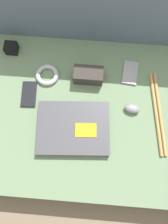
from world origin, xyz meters
TOP-DOWN VIEW (x-y plane):
  - ground_plane at (0.00, 0.00)m, footprint 8.00×8.00m
  - couch_seat at (0.00, 0.00)m, footprint 1.12×0.74m
  - couch_backrest at (0.00, 0.47)m, footprint 1.12×0.20m
  - laptop at (-0.04, -0.07)m, footprint 0.32×0.25m
  - computer_mouse at (0.21, 0.03)m, footprint 0.07×0.05m
  - phone_silver at (-0.26, 0.07)m, footprint 0.07×0.12m
  - phone_black at (0.20, 0.21)m, footprint 0.08×0.12m
  - camera_pouch at (0.01, 0.17)m, footprint 0.13×0.07m
  - charger_brick at (-0.37, 0.29)m, footprint 0.06×0.05m
  - cable_coil at (-0.18, 0.17)m, footprint 0.11×0.11m
  - drumstick_pair at (0.33, 0.03)m, footprint 0.08×0.38m

SIDE VIEW (x-z plane):
  - ground_plane at x=0.00m, z-range 0.00..0.00m
  - couch_seat at x=0.00m, z-range 0.00..0.15m
  - phone_silver at x=-0.26m, z-range 0.15..0.16m
  - phone_black at x=0.20m, z-range 0.15..0.16m
  - drumstick_pair at x=0.33m, z-range 0.15..0.16m
  - cable_coil at x=-0.18m, z-range 0.15..0.17m
  - laptop at x=-0.04m, z-range 0.15..0.18m
  - computer_mouse at x=0.21m, z-range 0.15..0.18m
  - charger_brick at x=-0.37m, z-range 0.15..0.19m
  - camera_pouch at x=0.01m, z-range 0.15..0.21m
  - couch_backrest at x=0.00m, z-range 0.00..0.51m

